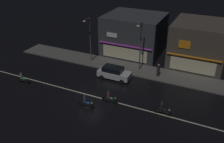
{
  "coord_description": "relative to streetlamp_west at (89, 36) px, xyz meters",
  "views": [
    {
      "loc": [
        12.46,
        -20.56,
        15.7
      ],
      "look_at": [
        0.98,
        3.85,
        1.57
      ],
      "focal_mm": 39.02,
      "sensor_mm": 36.0,
      "label": 1
    }
  ],
  "objects": [
    {
      "name": "ground_plane",
      "position": [
        4.6,
        -8.07,
        -4.04
      ],
      "size": [
        140.0,
        140.0,
        0.0
      ],
      "primitive_type": "plane",
      "color": "black"
    },
    {
      "name": "lane_divider_stripe",
      "position": [
        4.6,
        -8.07,
        -4.04
      ],
      "size": [
        30.99,
        0.16,
        0.01
      ],
      "primitive_type": "cube",
      "color": "beige",
      "rests_on": "ground"
    },
    {
      "name": "sidewalk_far",
      "position": [
        4.6,
        0.35,
        -3.97
      ],
      "size": [
        32.62,
        3.73,
        0.14
      ],
      "primitive_type": "cube",
      "color": "#5B5954",
      "rests_on": "ground"
    },
    {
      "name": "storefront_left_block",
      "position": [
        4.6,
        6.08,
        -0.95
      ],
      "size": [
        8.74,
        7.89,
        6.19
      ],
      "color": "#383A3F",
      "rests_on": "ground"
    },
    {
      "name": "storefront_center_block",
      "position": [
        14.38,
        6.19,
        -0.93
      ],
      "size": [
        7.37,
        8.13,
        6.22
      ],
      "color": "#4C443A",
      "rests_on": "ground"
    },
    {
      "name": "streetlamp_west",
      "position": [
        0.0,
        0.0,
        0.0
      ],
      "size": [
        0.44,
        1.64,
        6.55
      ],
      "color": "#47494C",
      "rests_on": "sidewalk_far"
    },
    {
      "name": "streetlamp_mid",
      "position": [
        7.58,
        0.22,
        0.15
      ],
      "size": [
        0.44,
        1.64,
        6.83
      ],
      "color": "#47494C",
      "rests_on": "sidewalk_far"
    },
    {
      "name": "pedestrian_on_sidewalk",
      "position": [
        10.47,
        -0.24,
        -3.12
      ],
      "size": [
        0.41,
        0.41,
        1.72
      ],
      "rotation": [
        0.0,
        0.0,
        2.51
      ],
      "color": "#232328",
      "rests_on": "sidewalk_far"
    },
    {
      "name": "parked_car_near_kerb",
      "position": [
        5.39,
        -3.19,
        -3.17
      ],
      "size": [
        4.3,
        1.98,
        1.67
      ],
      "rotation": [
        0.0,
        0.0,
        3.14
      ],
      "color": "silver",
      "rests_on": "ground"
    },
    {
      "name": "motorcycle_lead",
      "position": [
        -4.63,
        -9.15,
        -3.41
      ],
      "size": [
        1.9,
        0.6,
        1.52
      ],
      "rotation": [
        0.0,
        0.0,
        3.18
      ],
      "color": "black",
      "rests_on": "ground"
    },
    {
      "name": "motorcycle_following",
      "position": [
        7.21,
        -8.39,
        -3.41
      ],
      "size": [
        1.9,
        0.6,
        1.52
      ],
      "rotation": [
        0.0,
        0.0,
        3.18
      ],
      "color": "black",
      "rests_on": "ground"
    },
    {
      "name": "motorcycle_opposite_lane",
      "position": [
        13.08,
        -7.99,
        -3.41
      ],
      "size": [
        1.9,
        0.6,
        1.52
      ],
      "rotation": [
        0.0,
        0.0,
        0.05
      ],
      "color": "black",
      "rests_on": "ground"
    },
    {
      "name": "motorcycle_trailing_far",
      "position": [
        5.31,
        -10.27,
        -3.41
      ],
      "size": [
        1.9,
        0.6,
        1.52
      ],
      "rotation": [
        0.0,
        0.0,
        3.1
      ],
      "color": "black",
      "rests_on": "ground"
    },
    {
      "name": "traffic_cone",
      "position": [
        5.6,
        -2.69,
        -3.77
      ],
      "size": [
        0.36,
        0.36,
        0.55
      ],
      "primitive_type": "cone",
      "color": "orange",
      "rests_on": "ground"
    }
  ]
}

